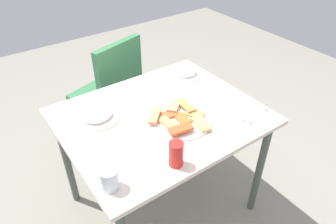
# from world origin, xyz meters

# --- Properties ---
(ground_plane) EXTENTS (6.00, 6.00, 0.00)m
(ground_plane) POSITION_xyz_m (0.00, 0.00, 0.00)
(ground_plane) COLOR gray
(dining_table) EXTENTS (1.04, 0.86, 0.75)m
(dining_table) POSITION_xyz_m (0.00, 0.00, 0.66)
(dining_table) COLOR beige
(dining_table) RESTS_ON ground_plane
(dining_chair) EXTENTS (0.52, 0.53, 0.91)m
(dining_chair) POSITION_xyz_m (0.05, 0.73, 0.52)
(dining_chair) COLOR #347347
(dining_chair) RESTS_ON ground_plane
(pide_platter) EXTENTS (0.35, 0.35, 0.04)m
(pide_platter) POSITION_xyz_m (0.05, -0.10, 0.76)
(pide_platter) COLOR white
(pide_platter) RESTS_ON dining_table
(salad_plate_greens) EXTENTS (0.19, 0.19, 0.06)m
(salad_plate_greens) POSITION_xyz_m (0.37, 0.26, 0.77)
(salad_plate_greens) COLOR white
(salad_plate_greens) RESTS_ON dining_table
(salad_plate_rice) EXTENTS (0.22, 0.22, 0.06)m
(salad_plate_rice) POSITION_xyz_m (-0.29, 0.16, 0.77)
(salad_plate_rice) COLOR white
(salad_plate_rice) RESTS_ON dining_table
(soda_can) EXTENTS (0.09, 0.09, 0.12)m
(soda_can) POSITION_xyz_m (-0.15, -0.34, 0.81)
(soda_can) COLOR red
(soda_can) RESTS_ON dining_table
(drinking_glass) EXTENTS (0.08, 0.08, 0.10)m
(drinking_glass) POSITION_xyz_m (-0.45, -0.29, 0.80)
(drinking_glass) COLOR silver
(drinking_glass) RESTS_ON dining_table
(paper_napkin) EXTENTS (0.17, 0.17, 0.00)m
(paper_napkin) POSITION_xyz_m (0.41, -0.31, 0.75)
(paper_napkin) COLOR white
(paper_napkin) RESTS_ON dining_table
(fork) EXTENTS (0.17, 0.03, 0.00)m
(fork) POSITION_xyz_m (0.41, -0.33, 0.75)
(fork) COLOR silver
(fork) RESTS_ON paper_napkin
(spoon) EXTENTS (0.20, 0.02, 0.00)m
(spoon) POSITION_xyz_m (0.41, -0.29, 0.75)
(spoon) COLOR silver
(spoon) RESTS_ON paper_napkin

